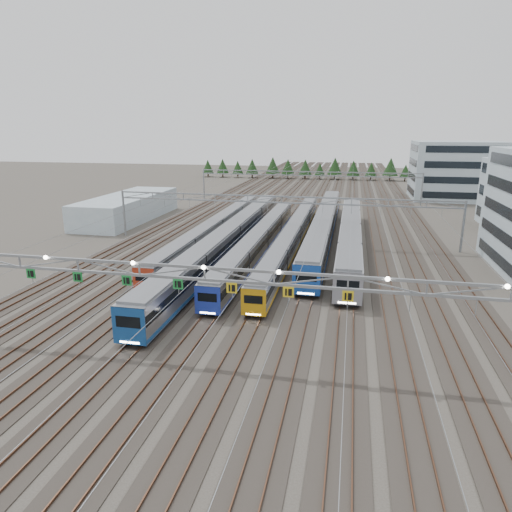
% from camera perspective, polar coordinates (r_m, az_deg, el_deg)
% --- Properties ---
extents(ground, '(400.00, 400.00, 0.00)m').
position_cam_1_polar(ground, '(39.32, -6.11, -12.38)').
color(ground, '#47423A').
rests_on(ground, ground).
extents(track_bed, '(54.00, 260.00, 5.42)m').
position_cam_1_polar(track_bed, '(134.46, 7.09, 8.31)').
color(track_bed, '#2D2823').
rests_on(track_bed, ground).
extents(train_a, '(2.60, 56.40, 3.38)m').
position_cam_1_polar(train_a, '(78.10, -5.06, 3.42)').
color(train_a, black).
rests_on(train_a, ground).
extents(train_b, '(3.05, 67.48, 3.98)m').
position_cam_1_polar(train_b, '(70.39, -3.17, 2.35)').
color(train_b, black).
rests_on(train_b, ground).
extents(train_c, '(2.68, 52.14, 3.49)m').
position_cam_1_polar(train_c, '(69.49, 0.44, 1.98)').
color(train_c, black).
rests_on(train_c, ground).
extents(train_d, '(2.55, 60.52, 3.31)m').
position_cam_1_polar(train_d, '(73.44, 4.63, 2.61)').
color(train_d, black).
rests_on(train_d, ground).
extents(train_e, '(3.15, 60.81, 4.11)m').
position_cam_1_polar(train_e, '(79.59, 8.49, 3.80)').
color(train_e, black).
rests_on(train_e, ground).
extents(train_f, '(3.16, 52.26, 4.12)m').
position_cam_1_polar(train_f, '(73.40, 11.69, 2.65)').
color(train_f, black).
rests_on(train_f, ground).
extents(gantry_near, '(56.36, 0.61, 8.08)m').
position_cam_1_polar(gantry_near, '(36.45, -6.56, -2.57)').
color(gantry_near, gray).
rests_on(gantry_near, ground).
extents(gantry_mid, '(56.36, 0.36, 8.00)m').
position_cam_1_polar(gantry_mid, '(74.74, 3.17, 6.37)').
color(gantry_mid, gray).
rests_on(gantry_mid, ground).
extents(gantry_far, '(56.36, 0.36, 8.00)m').
position_cam_1_polar(gantry_far, '(119.05, 6.53, 9.76)').
color(gantry_far, gray).
rests_on(gantry_far, ground).
extents(depot_bldg_north, '(22.00, 18.00, 15.17)m').
position_cam_1_polar(depot_bldg_north, '(134.99, 23.66, 9.77)').
color(depot_bldg_north, '#A7BBC7').
rests_on(depot_bldg_north, ground).
extents(west_shed, '(10.00, 30.00, 4.97)m').
position_cam_1_polar(west_shed, '(99.40, -15.72, 5.85)').
color(west_shed, '#A7BBC7').
rests_on(west_shed, ground).
extents(treeline, '(81.20, 5.60, 7.02)m').
position_cam_1_polar(treeline, '(175.49, 5.92, 10.94)').
color(treeline, '#332114').
rests_on(treeline, ground).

